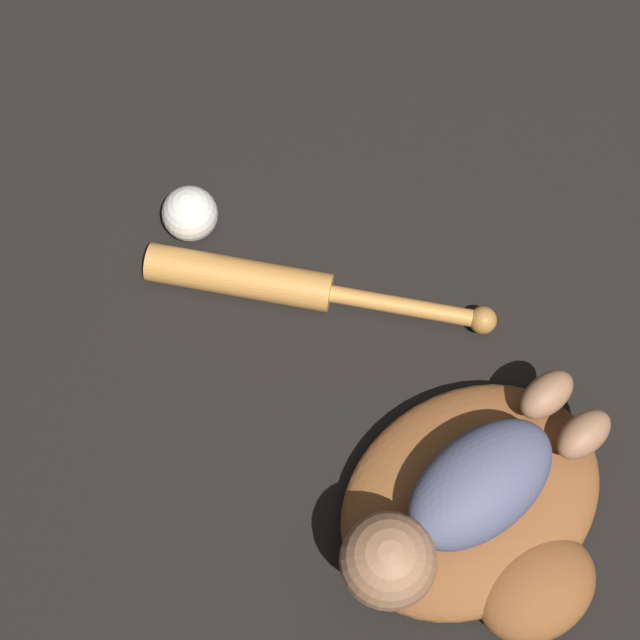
{
  "coord_description": "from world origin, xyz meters",
  "views": [
    {
      "loc": [
        0.27,
        0.18,
        1.34
      ],
      "look_at": [
        0.12,
        -0.3,
        0.07
      ],
      "focal_mm": 60.0,
      "sensor_mm": 36.0,
      "label": 1
    }
  ],
  "objects": [
    {
      "name": "ground_plane",
      "position": [
        0.0,
        0.0,
        0.0
      ],
      "size": [
        6.0,
        6.0,
        0.0
      ],
      "primitive_type": "plane",
      "color": "black"
    },
    {
      "name": "baseball_glove",
      "position": [
        0.01,
        -0.01,
        0.04
      ],
      "size": [
        0.41,
        0.38,
        0.08
      ],
      "color": "brown",
      "rests_on": "ground"
    },
    {
      "name": "baby_figure",
      "position": [
        0.05,
        -0.01,
        0.12
      ],
      "size": [
        0.37,
        0.23,
        0.11
      ],
      "color": "#4C516B",
      "rests_on": "baseball_glove"
    },
    {
      "name": "baseball_bat",
      "position": [
        0.16,
        -0.38,
        0.03
      ],
      "size": [
        0.43,
        0.25,
        0.05
      ],
      "color": "#C6843D",
      "rests_on": "ground"
    },
    {
      "name": "baseball",
      "position": [
        0.25,
        -0.51,
        0.04
      ],
      "size": [
        0.08,
        0.08,
        0.08
      ],
      "color": "silver",
      "rests_on": "ground"
    }
  ]
}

